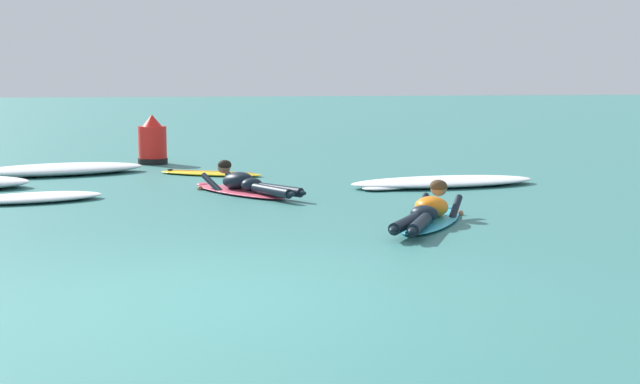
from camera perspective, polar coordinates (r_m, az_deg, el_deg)
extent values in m
plane|color=#387A75|center=(17.22, -9.75, 1.41)|extent=(120.00, 120.00, 0.00)
ellipsoid|color=#2DB2D1|center=(10.92, 7.14, -1.83)|extent=(1.57, 2.10, 0.07)
ellipsoid|color=#2DB2D1|center=(11.89, 8.19, -1.04)|extent=(0.28, 0.28, 0.06)
ellipsoid|color=orange|center=(10.95, 7.21, -0.94)|extent=(0.69, 0.79, 0.35)
ellipsoid|color=black|center=(10.57, 6.74, -1.40)|extent=(0.44, 0.41, 0.20)
cylinder|color=black|center=(10.04, 5.56, -2.03)|extent=(0.59, 0.78, 0.14)
ellipsoid|color=black|center=(9.64, 4.80, -2.41)|extent=(0.20, 0.24, 0.08)
cylinder|color=black|center=(10.00, 6.44, -2.07)|extent=(0.51, 0.82, 0.14)
ellipsoid|color=black|center=(9.59, 6.00, -2.48)|extent=(0.20, 0.24, 0.08)
cylinder|color=black|center=(11.37, 6.53, -1.02)|extent=(0.37, 0.54, 0.33)
sphere|color=#8C6647|center=(11.75, 6.94, -1.25)|extent=(0.09, 0.09, 0.09)
cylinder|color=black|center=(11.26, 8.69, -1.14)|extent=(0.37, 0.54, 0.33)
sphere|color=#8C6647|center=(11.62, 9.02, -1.38)|extent=(0.09, 0.09, 0.09)
sphere|color=#8C6647|center=(11.31, 7.66, 0.26)|extent=(0.21, 0.21, 0.21)
ellipsoid|color=#47331E|center=(11.29, 7.64, 0.40)|extent=(0.29, 0.28, 0.16)
ellipsoid|color=#E54C66|center=(13.61, -5.20, 0.04)|extent=(1.57, 2.15, 0.07)
ellipsoid|color=#E54C66|center=(14.46, -7.56, 0.48)|extent=(0.28, 0.28, 0.06)
ellipsoid|color=black|center=(13.63, -5.33, 0.75)|extent=(0.65, 0.73, 0.34)
ellipsoid|color=black|center=(13.35, -4.42, 0.48)|extent=(0.43, 0.41, 0.20)
cylinder|color=black|center=(12.83, -3.14, 0.08)|extent=(0.52, 0.85, 0.14)
ellipsoid|color=black|center=(12.47, -1.99, -0.13)|extent=(0.20, 0.24, 0.08)
cylinder|color=black|center=(12.93, -2.58, 0.14)|extent=(0.60, 0.81, 0.14)
ellipsoid|color=black|center=(12.60, -1.26, -0.05)|extent=(0.20, 0.24, 0.08)
cylinder|color=black|center=(13.80, -6.89, 0.48)|extent=(0.37, 0.55, 0.34)
sphere|color=#8C6647|center=(14.13, -7.75, 0.21)|extent=(0.09, 0.09, 0.09)
cylinder|color=black|center=(14.03, -5.36, 0.61)|extent=(0.37, 0.55, 0.34)
sphere|color=#8C6647|center=(14.34, -6.18, 0.35)|extent=(0.09, 0.09, 0.09)
sphere|color=#8C6647|center=(13.91, -6.21, 1.63)|extent=(0.21, 0.21, 0.21)
ellipsoid|color=black|center=(13.89, -6.17, 1.75)|extent=(0.29, 0.28, 0.16)
ellipsoid|color=yellow|center=(16.20, -7.06, 1.21)|extent=(2.02, 1.48, 0.07)
cube|color=orange|center=(16.19, -7.07, 1.34)|extent=(1.50, 0.88, 0.01)
cone|color=black|center=(16.58, -9.64, 1.20)|extent=(0.14, 0.14, 0.16)
ellipsoid|color=white|center=(13.32, -17.99, -0.34)|extent=(2.07, 1.23, 0.12)
ellipsoid|color=white|center=(13.51, -16.01, -0.24)|extent=(0.78, 0.58, 0.09)
ellipsoid|color=white|center=(14.61, 7.96, 0.67)|extent=(3.27, 1.39, 0.15)
ellipsoid|color=white|center=(15.10, 10.45, 0.75)|extent=(1.25, 0.85, 0.11)
ellipsoid|color=white|center=(14.15, 4.62, 0.36)|extent=(1.26, 0.99, 0.08)
ellipsoid|color=white|center=(16.82, -16.46, 1.41)|extent=(3.26, 1.94, 0.20)
ellipsoid|color=white|center=(17.13, -14.04, 1.50)|extent=(1.22, 0.87, 0.14)
ellipsoid|color=white|center=(16.58, -19.51, 1.05)|extent=(1.16, 0.70, 0.11)
cylinder|color=red|center=(18.41, -10.74, 2.99)|extent=(0.57, 0.57, 0.77)
cone|color=red|center=(18.38, -10.78, 4.56)|extent=(0.40, 0.40, 0.24)
cylinder|color=black|center=(18.44, -10.72, 1.97)|extent=(0.60, 0.60, 0.12)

